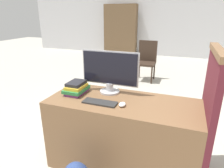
{
  "coord_description": "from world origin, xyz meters",
  "views": [
    {
      "loc": [
        0.52,
        -1.39,
        1.57
      ],
      "look_at": [
        -0.1,
        0.28,
        0.94
      ],
      "focal_mm": 32.0,
      "sensor_mm": 36.0,
      "label": 1
    }
  ],
  "objects_px": {
    "keyboard": "(100,102)",
    "book_stack": "(76,88)",
    "far_chair": "(147,59)",
    "mouse": "(122,104)",
    "monitor": "(110,72)"
  },
  "relations": [
    {
      "from": "book_stack",
      "to": "far_chair",
      "type": "distance_m",
      "value": 3.06
    },
    {
      "from": "keyboard",
      "to": "book_stack",
      "type": "distance_m",
      "value": 0.37
    },
    {
      "from": "mouse",
      "to": "book_stack",
      "type": "height_order",
      "value": "book_stack"
    },
    {
      "from": "book_stack",
      "to": "keyboard",
      "type": "bearing_deg",
      "value": -24.28
    },
    {
      "from": "keyboard",
      "to": "mouse",
      "type": "xyz_separation_m",
      "value": [
        0.22,
        0.01,
        0.01
      ]
    },
    {
      "from": "monitor",
      "to": "keyboard",
      "type": "bearing_deg",
      "value": -87.93
    },
    {
      "from": "keyboard",
      "to": "mouse",
      "type": "height_order",
      "value": "mouse"
    },
    {
      "from": "monitor",
      "to": "far_chair",
      "type": "height_order",
      "value": "monitor"
    },
    {
      "from": "book_stack",
      "to": "far_chair",
      "type": "height_order",
      "value": "far_chair"
    },
    {
      "from": "far_chair",
      "to": "mouse",
      "type": "bearing_deg",
      "value": -42.45
    },
    {
      "from": "book_stack",
      "to": "monitor",
      "type": "bearing_deg",
      "value": 24.05
    },
    {
      "from": "monitor",
      "to": "far_chair",
      "type": "distance_m",
      "value": 2.94
    },
    {
      "from": "keyboard",
      "to": "monitor",
      "type": "bearing_deg",
      "value": 92.07
    },
    {
      "from": "keyboard",
      "to": "far_chair",
      "type": "distance_m",
      "value": 3.2
    },
    {
      "from": "monitor",
      "to": "far_chair",
      "type": "xyz_separation_m",
      "value": [
        -0.15,
        2.89,
        -0.47
      ]
    }
  ]
}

